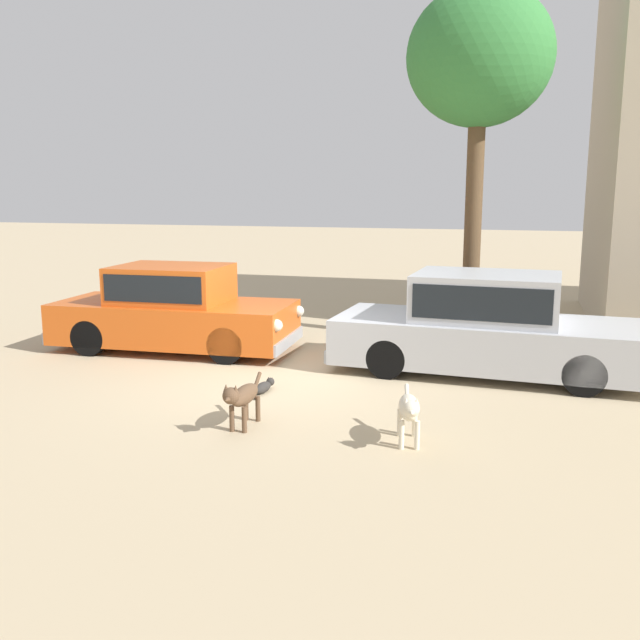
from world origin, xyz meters
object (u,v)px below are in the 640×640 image
stray_dog_tan (409,409)px  acacia_tree_left (480,61)px  parked_sedan_nearest (174,309)px  stray_dog_spotted (242,397)px  stray_cat (264,387)px  parked_sedan_second (487,325)px

stray_dog_tan → acacia_tree_left: (0.29, 5.48, 4.57)m
parked_sedan_nearest → acacia_tree_left: bearing=18.7°
stray_dog_tan → acacia_tree_left: acacia_tree_left is taller
acacia_tree_left → stray_dog_spotted: bearing=-112.6°
parked_sedan_nearest → stray_cat: parked_sedan_nearest is taller
stray_dog_tan → acacia_tree_left: 7.15m
parked_sedan_nearest → acacia_tree_left: 6.84m
acacia_tree_left → parked_sedan_second: bearing=-79.0°
stray_dog_tan → stray_cat: 2.73m
stray_dog_tan → parked_sedan_nearest: bearing=-138.9°
parked_sedan_nearest → stray_cat: size_ratio=6.62×
parked_sedan_nearest → stray_dog_spotted: parked_sedan_nearest is taller
acacia_tree_left → stray_dog_tan: bearing=-93.0°
parked_sedan_second → stray_dog_spotted: parked_sedan_second is taller
stray_dog_spotted → stray_cat: bearing=-168.5°
parked_sedan_nearest → parked_sedan_second: 5.41m
parked_sedan_nearest → parked_sedan_second: (5.40, -0.15, 0.03)m
stray_dog_tan → stray_cat: (-2.27, 1.48, -0.33)m
parked_sedan_nearest → parked_sedan_second: size_ratio=0.89×
stray_dog_spotted → stray_cat: stray_dog_spotted is taller
parked_sedan_nearest → stray_dog_spotted: 4.50m
parked_sedan_second → acacia_tree_left: 4.72m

